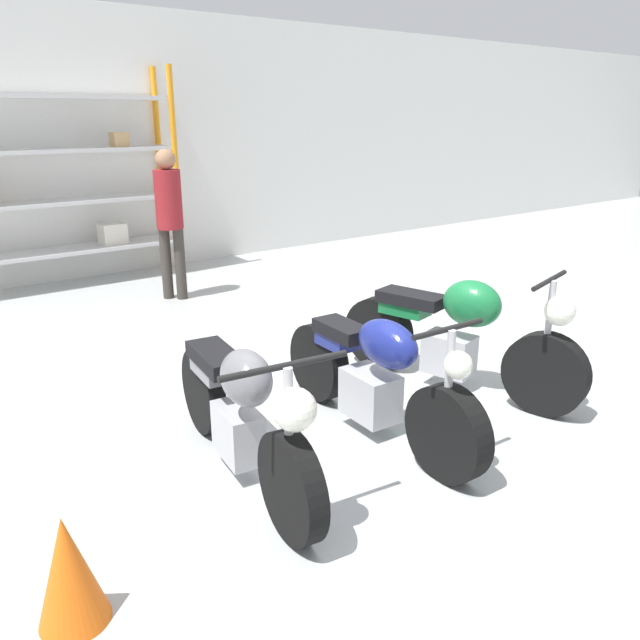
# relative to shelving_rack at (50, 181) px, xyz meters

# --- Properties ---
(ground_plane) EXTENTS (30.00, 30.00, 0.00)m
(ground_plane) POSITION_rel_shelving_rack_xyz_m (0.65, -5.33, -1.40)
(ground_plane) COLOR #B2B7B7
(back_wall) EXTENTS (30.00, 0.08, 3.60)m
(back_wall) POSITION_rel_shelving_rack_xyz_m (0.65, 0.37, 0.40)
(back_wall) COLOR white
(back_wall) RESTS_ON ground_plane
(shelving_rack) EXTENTS (3.30, 0.63, 2.83)m
(shelving_rack) POSITION_rel_shelving_rack_xyz_m (0.00, 0.00, 0.00)
(shelving_rack) COLOR orange
(shelving_rack) RESTS_ON ground_plane
(motorcycle_grey) EXTENTS (0.72, 2.02, 1.01)m
(motorcycle_grey) POSITION_rel_shelving_rack_xyz_m (-0.38, -5.51, -0.93)
(motorcycle_grey) COLOR black
(motorcycle_grey) RESTS_ON ground_plane
(motorcycle_blue) EXTENTS (0.56, 2.06, 1.00)m
(motorcycle_blue) POSITION_rel_shelving_rack_xyz_m (0.67, -5.56, -0.96)
(motorcycle_blue) COLOR black
(motorcycle_blue) RESTS_ON ground_plane
(motorcycle_green) EXTENTS (0.84, 2.13, 1.07)m
(motorcycle_green) POSITION_rel_shelving_rack_xyz_m (1.73, -5.37, -0.91)
(motorcycle_green) COLOR black
(motorcycle_green) RESTS_ON ground_plane
(person_browsing) EXTENTS (0.45, 0.45, 1.82)m
(person_browsing) POSITION_rel_shelving_rack_xyz_m (0.97, -1.43, -0.32)
(person_browsing) COLOR #38332D
(person_browsing) RESTS_ON ground_plane
(traffic_cone) EXTENTS (0.32, 0.32, 0.55)m
(traffic_cone) POSITION_rel_shelving_rack_xyz_m (-1.59, -6.08, -1.12)
(traffic_cone) COLOR orange
(traffic_cone) RESTS_ON ground_plane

